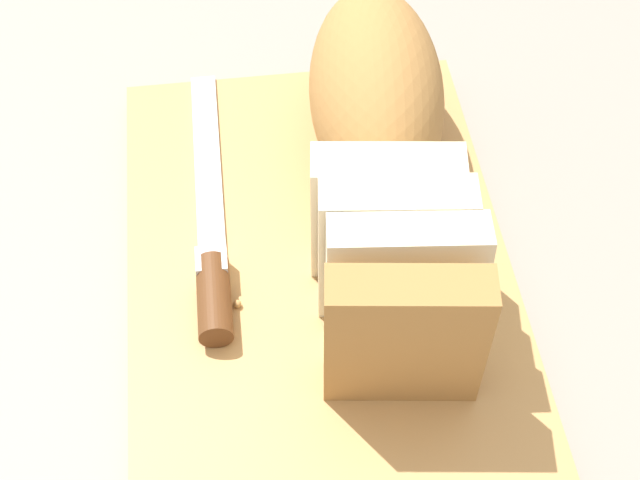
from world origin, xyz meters
TOP-DOWN VIEW (x-y plane):
  - ground_plane at (0.00, 0.00)m, footprint 3.00×3.00m
  - cutting_board at (0.00, 0.00)m, footprint 0.40×0.27m
  - bread_loaf at (-0.06, 0.04)m, footprint 0.31×0.10m
  - bread_knife at (-0.01, -0.07)m, footprint 0.25×0.03m
  - crumb_near_knife at (0.03, -0.05)m, footprint 0.01×0.01m
  - crumb_near_loaf at (0.01, 0.03)m, footprint 0.01×0.01m
  - crumb_stray_left at (-0.00, 0.02)m, footprint 0.00×0.00m
  - crumb_stray_right at (0.02, 0.06)m, footprint 0.00×0.00m

SIDE VIEW (x-z plane):
  - ground_plane at x=0.00m, z-range 0.00..0.00m
  - cutting_board at x=0.00m, z-range 0.00..0.02m
  - crumb_stray_right at x=0.02m, z-range 0.02..0.03m
  - crumb_stray_left at x=0.00m, z-range 0.02..0.03m
  - crumb_near_knife at x=0.03m, z-range 0.02..0.03m
  - crumb_near_loaf at x=0.01m, z-range 0.02..0.03m
  - bread_knife at x=-0.01m, z-range 0.02..0.04m
  - bread_loaf at x=-0.06m, z-range 0.02..0.13m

